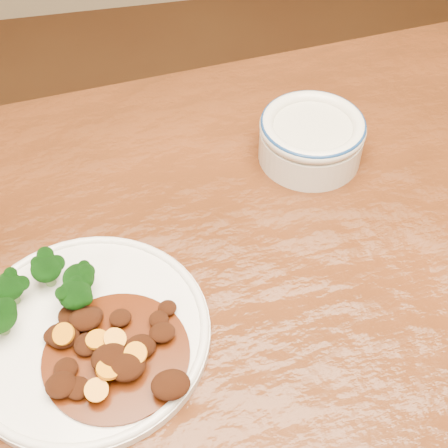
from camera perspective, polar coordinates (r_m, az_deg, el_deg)
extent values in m
cube|color=#54260E|center=(0.70, 8.71, -7.96)|extent=(1.59, 1.06, 0.04)
cylinder|color=white|center=(0.66, -12.39, -9.82)|extent=(0.25, 0.25, 0.01)
torus|color=white|center=(0.65, -12.47, -9.56)|extent=(0.25, 0.25, 0.01)
cylinder|color=#5F8444|center=(0.67, -19.55, -8.86)|extent=(0.01, 0.01, 0.01)
cylinder|color=#5F8444|center=(0.69, -18.68, -6.32)|extent=(0.01, 0.01, 0.01)
ellipsoid|color=black|center=(0.67, -19.03, -5.46)|extent=(0.03, 0.03, 0.02)
cylinder|color=#5F8444|center=(0.68, -12.89, -5.75)|extent=(0.01, 0.01, 0.01)
ellipsoid|color=black|center=(0.66, -13.16, -4.83)|extent=(0.03, 0.03, 0.03)
cylinder|color=#5F8444|center=(0.66, -13.19, -7.18)|extent=(0.01, 0.01, 0.01)
ellipsoid|color=black|center=(0.65, -13.47, -6.26)|extent=(0.03, 0.03, 0.03)
cylinder|color=#5F8444|center=(0.69, -15.64, -4.84)|extent=(0.01, 0.01, 0.01)
ellipsoid|color=black|center=(0.68, -15.95, -3.93)|extent=(0.03, 0.03, 0.03)
cylinder|color=#4A1808|center=(0.63, -9.82, -11.75)|extent=(0.14, 0.14, 0.00)
ellipsoid|color=black|center=(0.63, -14.26, -12.69)|extent=(0.02, 0.02, 0.01)
ellipsoid|color=black|center=(0.63, -12.45, -10.71)|extent=(0.03, 0.03, 0.01)
ellipsoid|color=black|center=(0.61, -13.22, -14.40)|extent=(0.02, 0.02, 0.01)
ellipsoid|color=black|center=(0.64, -5.98, -8.66)|extent=(0.02, 0.02, 0.01)
ellipsoid|color=black|center=(0.65, -15.08, -9.72)|extent=(0.02, 0.02, 0.01)
ellipsoid|color=black|center=(0.61, -14.67, -14.05)|extent=(0.03, 0.03, 0.01)
ellipsoid|color=black|center=(0.61, -8.88, -12.69)|extent=(0.04, 0.03, 0.02)
ellipsoid|color=black|center=(0.62, -7.66, -11.06)|extent=(0.03, 0.03, 0.02)
ellipsoid|color=black|center=(0.65, -15.28, -9.82)|extent=(0.02, 0.02, 0.01)
ellipsoid|color=black|center=(0.64, -9.46, -8.46)|extent=(0.02, 0.02, 0.01)
ellipsoid|color=black|center=(0.60, -4.90, -14.43)|extent=(0.04, 0.03, 0.02)
ellipsoid|color=black|center=(0.65, -14.34, -9.51)|extent=(0.03, 0.03, 0.01)
ellipsoid|color=black|center=(0.64, -12.57, -8.46)|extent=(0.03, 0.03, 0.02)
ellipsoid|color=black|center=(0.64, -14.45, -9.84)|extent=(0.03, 0.03, 0.02)
ellipsoid|color=black|center=(0.65, -5.19, -7.64)|extent=(0.02, 0.02, 0.01)
ellipsoid|color=black|center=(0.66, -13.86, -8.15)|extent=(0.03, 0.03, 0.01)
ellipsoid|color=black|center=(0.65, -11.83, -8.18)|extent=(0.02, 0.02, 0.01)
ellipsoid|color=black|center=(0.62, -10.38, -11.98)|extent=(0.04, 0.03, 0.02)
ellipsoid|color=black|center=(0.63, -5.66, -9.84)|extent=(0.03, 0.02, 0.01)
cylinder|color=orange|center=(0.60, -11.59, -14.65)|extent=(0.03, 0.03, 0.01)
cylinder|color=orange|center=(0.63, -14.46, -9.71)|extent=(0.02, 0.02, 0.02)
cylinder|color=orange|center=(0.60, -10.58, -12.96)|extent=(0.03, 0.03, 0.01)
cylinder|color=orange|center=(0.61, -8.09, -11.63)|extent=(0.02, 0.02, 0.01)
cylinder|color=orange|center=(0.62, -9.95, -10.31)|extent=(0.03, 0.03, 0.01)
cylinder|color=orange|center=(0.63, -11.53, -10.31)|extent=(0.03, 0.03, 0.01)
cylinder|color=beige|center=(0.81, 7.90, 7.22)|extent=(0.13, 0.13, 0.04)
cylinder|color=beige|center=(0.80, 8.09, 8.62)|extent=(0.10, 0.10, 0.01)
torus|color=beige|center=(0.80, 8.13, 8.86)|extent=(0.13, 0.13, 0.02)
torus|color=navy|center=(0.79, 8.16, 9.10)|extent=(0.13, 0.13, 0.01)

